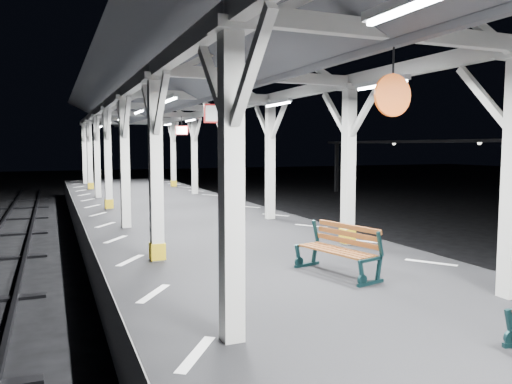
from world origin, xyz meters
TOP-DOWN VIEW (x-y plane):
  - ground at (0.00, 0.00)m, footprint 120.00×120.00m
  - platform at (0.00, 0.00)m, footprint 6.00×50.00m
  - hazard_stripes_left at (-2.45, 0.00)m, footprint 1.00×48.00m
  - hazard_stripes_right at (2.45, 0.00)m, footprint 1.00×48.00m
  - canopy at (0.00, -0.02)m, footprint 5.40×49.00m
  - bench_mid at (0.54, -0.06)m, footprint 0.87×1.56m

SIDE VIEW (x-z plane):
  - ground at x=0.00m, z-range 0.00..0.00m
  - platform at x=0.00m, z-range 0.00..1.00m
  - hazard_stripes_left at x=-2.45m, z-range 1.00..1.01m
  - hazard_stripes_right at x=2.45m, z-range 1.00..1.01m
  - bench_mid at x=0.54m, z-range 1.03..1.83m
  - canopy at x=0.00m, z-range 2.23..6.88m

